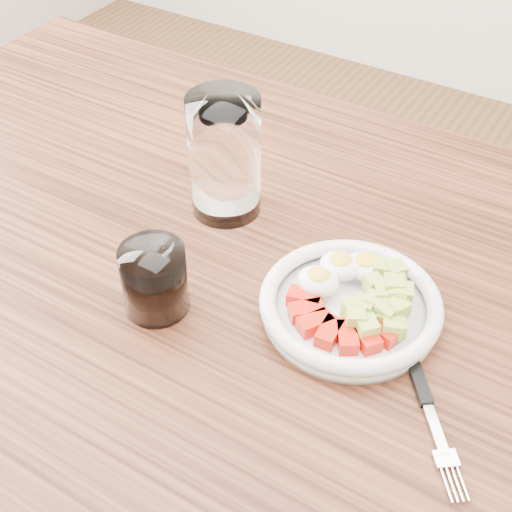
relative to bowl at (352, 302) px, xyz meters
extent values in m
cube|color=brown|center=(-0.77, 0.34, -0.42)|extent=(0.07, 0.07, 0.73)
cube|color=brown|center=(-0.12, -0.01, -0.04)|extent=(1.50, 0.90, 0.04)
cylinder|color=white|center=(0.00, 0.00, -0.01)|extent=(0.20, 0.20, 0.01)
torus|color=white|center=(0.00, 0.00, 0.00)|extent=(0.21, 0.21, 0.02)
cube|color=red|center=(-0.05, -0.02, 0.00)|extent=(0.04, 0.03, 0.02)
cube|color=red|center=(-0.04, -0.04, 0.00)|extent=(0.04, 0.04, 0.02)
cube|color=red|center=(-0.02, -0.05, 0.00)|extent=(0.04, 0.04, 0.02)
cube|color=red|center=(0.00, -0.06, 0.00)|extent=(0.02, 0.04, 0.02)
cube|color=red|center=(0.02, -0.05, 0.00)|extent=(0.04, 0.04, 0.02)
cube|color=red|center=(0.04, -0.04, 0.00)|extent=(0.04, 0.04, 0.02)
cube|color=red|center=(0.05, -0.02, 0.00)|extent=(0.04, 0.03, 0.02)
ellipsoid|color=white|center=(-0.03, 0.04, 0.01)|extent=(0.05, 0.04, 0.03)
ellipsoid|color=yellow|center=(-0.03, 0.04, 0.02)|extent=(0.03, 0.03, 0.01)
ellipsoid|color=white|center=(-0.01, 0.05, 0.01)|extent=(0.05, 0.04, 0.03)
ellipsoid|color=yellow|center=(-0.01, 0.05, 0.02)|extent=(0.03, 0.03, 0.01)
ellipsoid|color=white|center=(-0.04, 0.00, 0.01)|extent=(0.05, 0.04, 0.03)
ellipsoid|color=yellow|center=(-0.04, 0.00, 0.02)|extent=(0.03, 0.03, 0.01)
cube|color=#B8CA4D|center=(0.04, 0.03, 0.02)|extent=(0.03, 0.03, 0.02)
cube|color=#B8CA4D|center=(0.06, -0.02, 0.01)|extent=(0.03, 0.03, 0.02)
cube|color=#B8CA4D|center=(0.05, 0.00, 0.02)|extent=(0.03, 0.03, 0.02)
cube|color=#B8CA4D|center=(0.02, -0.01, 0.01)|extent=(0.02, 0.02, 0.02)
cube|color=#B8CA4D|center=(0.02, 0.03, 0.01)|extent=(0.02, 0.02, 0.02)
cube|color=#B8CA4D|center=(0.01, 0.05, 0.02)|extent=(0.03, 0.03, 0.02)
cube|color=#B8CA4D|center=(0.01, 0.02, 0.02)|extent=(0.03, 0.03, 0.02)
cube|color=#B8CA4D|center=(0.04, 0.02, 0.02)|extent=(0.02, 0.02, 0.02)
cube|color=#B8CA4D|center=(0.02, -0.03, 0.01)|extent=(0.03, 0.03, 0.02)
cube|color=#B8CA4D|center=(0.05, 0.02, 0.02)|extent=(0.02, 0.02, 0.02)
cube|color=#B8CA4D|center=(0.03, 0.05, 0.02)|extent=(0.03, 0.03, 0.02)
cube|color=#B8CA4D|center=(0.03, 0.00, 0.01)|extent=(0.02, 0.02, 0.02)
cube|color=#B8CA4D|center=(0.04, -0.01, 0.01)|extent=(0.02, 0.02, 0.02)
cube|color=#B8CA4D|center=(0.03, -0.02, 0.01)|extent=(0.03, 0.03, 0.02)
cube|color=#B8CA4D|center=(0.01, -0.02, 0.01)|extent=(0.03, 0.03, 0.02)
cube|color=#B8CA4D|center=(0.03, -0.04, 0.01)|extent=(0.03, 0.03, 0.02)
cube|color=#B8CA4D|center=(0.04, -0.01, 0.01)|extent=(0.03, 0.03, 0.02)
cube|color=#B8CA4D|center=(0.06, -0.02, 0.01)|extent=(0.03, 0.03, 0.02)
cube|color=#B8CA4D|center=(0.03, 0.01, 0.02)|extent=(0.03, 0.03, 0.02)
cube|color=#B8CA4D|center=(0.05, 0.02, 0.02)|extent=(0.03, 0.03, 0.02)
cube|color=black|center=(0.09, -0.04, -0.01)|extent=(0.07, 0.09, 0.01)
cube|color=silver|center=(0.14, -0.10, -0.01)|extent=(0.04, 0.05, 0.00)
cube|color=silver|center=(0.16, -0.13, -0.01)|extent=(0.03, 0.03, 0.00)
cylinder|color=silver|center=(0.17, -0.15, -0.02)|extent=(0.02, 0.03, 0.00)
cylinder|color=silver|center=(0.18, -0.15, -0.02)|extent=(0.02, 0.03, 0.00)
cylinder|color=silver|center=(0.18, -0.15, -0.02)|extent=(0.02, 0.03, 0.00)
cylinder|color=silver|center=(0.19, -0.14, -0.02)|extent=(0.02, 0.03, 0.00)
cylinder|color=white|center=(-0.23, 0.09, 0.07)|extent=(0.09, 0.09, 0.17)
cylinder|color=white|center=(-0.20, -0.11, 0.02)|extent=(0.08, 0.08, 0.09)
cylinder|color=black|center=(-0.20, -0.11, 0.02)|extent=(0.07, 0.07, 0.07)
camera|label=1|loc=(0.21, -0.55, 0.59)|focal=50.00mm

